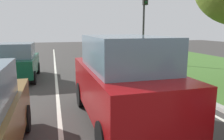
{
  "coord_description": "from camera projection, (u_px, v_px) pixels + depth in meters",
  "views": [
    {
      "loc": [
        -0.78,
        2.94,
        2.46
      ],
      "look_at": [
        0.94,
        9.4,
        1.2
      ],
      "focal_mm": 35.5,
      "sensor_mm": 36.0,
      "label": 1
    }
  ],
  "objects": [
    {
      "name": "car_hatchback_far",
      "position": [
        18.0,
        61.0,
        10.69
      ],
      "size": [
        1.77,
        3.72,
        1.78
      ],
      "rotation": [
        0.0,
        0.0,
        -0.01
      ],
      "color": "#0C472D",
      "rests_on": "ground"
    },
    {
      "name": "traffic_light_near_right",
      "position": [
        144.0,
        13.0,
        15.24
      ],
      "size": [
        0.32,
        0.5,
        5.07
      ],
      "color": "#2D2D2D",
      "rests_on": "ground"
    },
    {
      "name": "ground_plane",
      "position": [
        70.0,
        78.0,
        11.15
      ],
      "size": [
        60.0,
        60.0,
        0.0
      ],
      "primitive_type": "plane",
      "color": "#383533"
    },
    {
      "name": "lane_line_center",
      "position": [
        56.0,
        79.0,
        10.97
      ],
      "size": [
        0.12,
        32.0,
        0.01
      ],
      "primitive_type": "cube",
      "color": "silver",
      "rests_on": "ground"
    },
    {
      "name": "grass_verge_right",
      "position": [
        213.0,
        69.0,
        13.3
      ],
      "size": [
        9.0,
        48.0,
        0.06
      ],
      "primitive_type": "cube",
      "color": "#3D6628",
      "rests_on": "ground"
    },
    {
      "name": "curb_right",
      "position": [
        146.0,
        73.0,
        12.18
      ],
      "size": [
        0.24,
        48.0,
        0.12
      ],
      "primitive_type": "cube",
      "color": "#9E9B93",
      "rests_on": "ground"
    },
    {
      "name": "car_suv_ahead",
      "position": [
        123.0,
        80.0,
        5.66
      ],
      "size": [
        2.03,
        4.53,
        2.28
      ],
      "rotation": [
        0.0,
        0.0,
        0.02
      ],
      "color": "maroon",
      "rests_on": "ground"
    },
    {
      "name": "lane_line_right_edge",
      "position": [
        137.0,
        74.0,
        12.07
      ],
      "size": [
        0.12,
        32.0,
        0.01
      ],
      "primitive_type": "cube",
      "color": "silver",
      "rests_on": "ground"
    }
  ]
}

